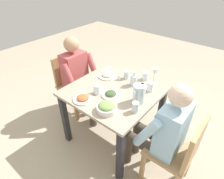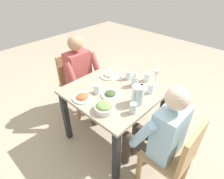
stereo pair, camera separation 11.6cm
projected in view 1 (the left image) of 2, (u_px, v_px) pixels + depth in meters
The scene contains 21 objects.
ground_plane at pixel (114, 136), 2.46m from camera, with size 8.00×8.00×0.00m, color tan.
dining_table at pixel (114, 98), 2.10m from camera, with size 0.93×0.93×0.74m.
chair_near at pixel (71, 81), 2.66m from camera, with size 0.40×0.40×0.86m.
chair_far at pixel (179, 151), 1.68m from camera, with size 0.40×0.40×0.86m.
diner_near at pixel (80, 77), 2.48m from camera, with size 0.48×0.53×1.15m.
diner_far at pixel (161, 129), 1.70m from camera, with size 0.48×0.53×1.15m.
water_pitcher at pixel (139, 94), 1.81m from camera, with size 0.16×0.12×0.19m.
salad_bowl at pixel (107, 107), 1.72m from camera, with size 0.19×0.19×0.09m.
plate_dolmas at pixel (111, 94), 1.94m from camera, with size 0.19×0.19×0.05m.
plate_rice_curry at pixel (83, 98), 1.88m from camera, with size 0.20×0.20×0.05m.
plate_beans at pixel (107, 75), 2.26m from camera, with size 0.22×0.22×0.05m.
water_glass_far_right at pixel (127, 75), 2.20m from camera, with size 0.07×0.07×0.10m, color silver.
water_glass_near_left at pixel (135, 107), 1.71m from camera, with size 0.06×0.06×0.10m, color silver.
water_glass_center at pixel (145, 76), 2.18m from camera, with size 0.07×0.07×0.10m, color silver.
water_glass_near_right at pixel (97, 89), 1.95m from camera, with size 0.07×0.07×0.10m, color silver.
water_glass_far_left at pixel (150, 87), 1.98m from camera, with size 0.06×0.06×0.11m, color silver.
wine_glass at pixel (155, 72), 2.06m from camera, with size 0.08×0.08×0.20m.
oil_carafe at pixel (134, 80), 2.08m from camera, with size 0.08×0.08×0.16m.
salt_shaker at pixel (119, 78), 2.19m from camera, with size 0.03×0.03×0.05m.
fork_near at pixel (107, 69), 2.41m from camera, with size 0.17×0.03×0.01m, color silver.
knife_near at pixel (99, 75), 2.29m from camera, with size 0.18×0.02×0.01m, color silver.
Camera 1 is at (1.31, 1.05, 1.90)m, focal length 29.93 mm.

